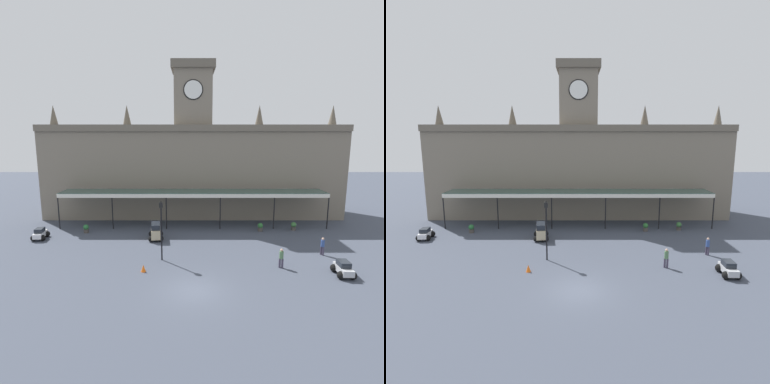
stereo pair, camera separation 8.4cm
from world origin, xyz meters
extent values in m
plane|color=#3F4553|center=(0.00, 0.00, 0.00)|extent=(140.00, 140.00, 0.00)
cube|color=slate|center=(0.00, 21.99, 6.06)|extent=(38.96, 6.99, 12.12)
cube|color=#685F52|center=(0.00, 18.35, 11.72)|extent=(38.96, 0.30, 0.80)
cube|color=slate|center=(0.00, 21.99, 15.53)|extent=(4.80, 4.80, 6.82)
cube|color=#61594D|center=(0.00, 21.99, 19.44)|extent=(5.50, 5.50, 1.00)
cylinder|color=white|center=(0.00, 19.53, 16.35)|extent=(2.20, 0.12, 2.20)
cylinder|color=black|center=(0.00, 19.57, 16.35)|extent=(2.46, 0.06, 2.46)
cone|color=#5B5448|center=(-18.48, 21.99, 13.42)|extent=(1.10, 1.10, 2.60)
cone|color=#5B5448|center=(-8.77, 21.99, 13.42)|extent=(1.10, 1.10, 2.60)
cone|color=#5B5448|center=(8.77, 21.99, 13.42)|extent=(1.10, 1.10, 2.60)
cone|color=#5B5448|center=(18.48, 21.99, 13.42)|extent=(1.10, 1.10, 2.60)
cube|color=#38564C|center=(0.00, 16.30, 4.19)|extent=(31.41, 3.20, 0.16)
cube|color=silver|center=(0.00, 14.70, 3.99)|extent=(31.41, 0.12, 0.44)
cylinder|color=black|center=(-15.70, 14.85, 2.05)|extent=(0.14, 0.14, 4.11)
cylinder|color=black|center=(-9.42, 14.85, 2.05)|extent=(0.14, 0.14, 4.11)
cylinder|color=black|center=(-3.14, 14.85, 2.05)|extent=(0.14, 0.14, 4.11)
cylinder|color=black|center=(3.14, 14.85, 2.05)|extent=(0.14, 0.14, 4.11)
cylinder|color=black|center=(9.42, 14.85, 2.05)|extent=(0.14, 0.14, 4.11)
cylinder|color=black|center=(15.70, 14.85, 2.05)|extent=(0.14, 0.14, 4.11)
cube|color=tan|center=(-3.99, 11.19, 0.74)|extent=(1.21, 2.49, 0.95)
cube|color=#1E232B|center=(-3.98, 11.14, 1.50)|extent=(1.11, 1.99, 0.55)
sphere|color=black|center=(-4.55, 11.98, 0.32)|extent=(0.64, 0.64, 0.64)
sphere|color=black|center=(-3.61, 12.09, 0.32)|extent=(0.64, 0.64, 0.64)
sphere|color=black|center=(-4.36, 10.29, 0.32)|extent=(0.64, 0.64, 0.64)
sphere|color=black|center=(-3.42, 10.40, 0.32)|extent=(0.64, 0.64, 0.64)
cube|color=silver|center=(-16.29, 11.27, 0.52)|extent=(1.06, 2.12, 0.50)
cube|color=#1E232B|center=(-16.29, 11.22, 0.98)|extent=(0.90, 1.17, 0.42)
sphere|color=black|center=(-16.79, 11.90, 0.32)|extent=(0.64, 0.64, 0.64)
sphere|color=black|center=(-15.92, 11.98, 0.32)|extent=(0.64, 0.64, 0.64)
sphere|color=black|center=(-16.67, 10.56, 0.32)|extent=(0.64, 0.64, 0.64)
sphere|color=black|center=(-15.79, 10.64, 0.32)|extent=(0.64, 0.64, 0.64)
cube|color=#B2B5BA|center=(11.82, 2.47, 0.52)|extent=(0.96, 2.08, 0.50)
cube|color=#1E232B|center=(11.82, 2.52, 0.98)|extent=(0.84, 1.13, 0.42)
sphere|color=black|center=(12.23, 1.78, 0.32)|extent=(0.64, 0.64, 0.64)
sphere|color=black|center=(11.35, 1.82, 0.32)|extent=(0.64, 0.64, 0.64)
sphere|color=black|center=(12.28, 3.13, 0.32)|extent=(0.64, 0.64, 0.64)
sphere|color=black|center=(11.41, 3.17, 0.32)|extent=(0.64, 0.64, 0.64)
cylinder|color=#3F384C|center=(7.20, 3.98, 0.41)|extent=(0.17, 0.17, 0.82)
cylinder|color=#3F384C|center=(7.39, 3.88, 0.41)|extent=(0.17, 0.17, 0.82)
cylinder|color=#4C724C|center=(7.29, 3.93, 1.13)|extent=(0.34, 0.34, 0.62)
sphere|color=tan|center=(7.29, 3.93, 1.55)|extent=(0.23, 0.23, 0.23)
cylinder|color=#3F384C|center=(11.82, 6.84, 0.41)|extent=(0.17, 0.17, 0.82)
cylinder|color=#3F384C|center=(11.93, 6.65, 0.41)|extent=(0.17, 0.17, 0.82)
cylinder|color=#334C8C|center=(11.87, 6.75, 1.13)|extent=(0.34, 0.34, 0.62)
sphere|color=tan|center=(11.87, 6.75, 1.55)|extent=(0.23, 0.23, 0.23)
cylinder|color=black|center=(-2.82, 5.60, 2.39)|extent=(0.13, 0.13, 4.79)
cube|color=black|center=(-2.82, 5.60, 5.01)|extent=(0.30, 0.30, 0.44)
sphere|color=black|center=(-2.82, 5.60, 5.29)|extent=(0.14, 0.14, 0.14)
cone|color=orange|center=(-4.10, 3.15, 0.30)|extent=(0.40, 0.40, 0.60)
cylinder|color=#47423D|center=(11.64, 14.36, 0.21)|extent=(0.56, 0.56, 0.42)
sphere|color=#396E38|center=(11.64, 14.36, 0.66)|extent=(0.60, 0.60, 0.60)
cylinder|color=#47423D|center=(-12.11, 13.37, 0.21)|extent=(0.56, 0.56, 0.42)
sphere|color=#296935|center=(-12.11, 13.37, 0.66)|extent=(0.60, 0.60, 0.60)
cylinder|color=#47423D|center=(7.69, 13.99, 0.21)|extent=(0.56, 0.56, 0.42)
sphere|color=#2C6A31|center=(7.69, 13.99, 0.66)|extent=(0.60, 0.60, 0.60)
camera|label=1|loc=(-0.15, -20.93, 11.10)|focal=29.60mm
camera|label=2|loc=(-0.06, -20.93, 11.10)|focal=29.60mm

